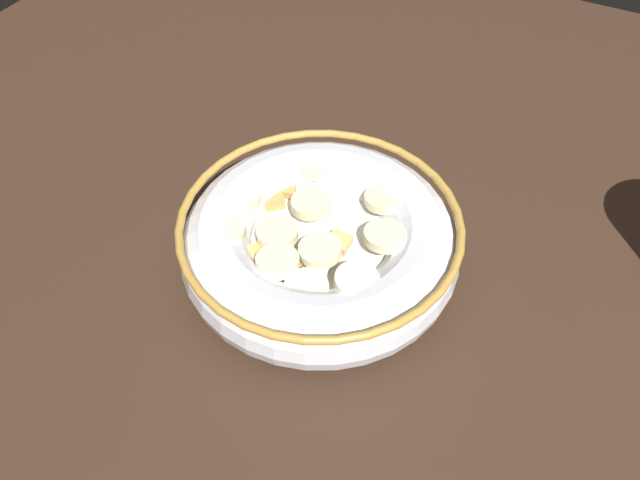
{
  "coord_description": "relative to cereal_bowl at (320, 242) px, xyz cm",
  "views": [
    {
      "loc": [
        13.95,
        -26.29,
        36.28
      ],
      "look_at": [
        0.0,
        0.0,
        3.0
      ],
      "focal_mm": 35.17,
      "sensor_mm": 36.0,
      "label": 1
    }
  ],
  "objects": [
    {
      "name": "cereal_bowl",
      "position": [
        0.0,
        0.0,
        0.0
      ],
      "size": [
        19.95,
        19.95,
        5.24
      ],
      "color": "silver",
      "rests_on": "ground_plane"
    },
    {
      "name": "ground_plane",
      "position": [
        0.02,
        0.01,
        -3.82
      ],
      "size": [
        100.98,
        100.98,
        2.0
      ],
      "primitive_type": "cube",
      "color": "#332116"
    }
  ]
}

